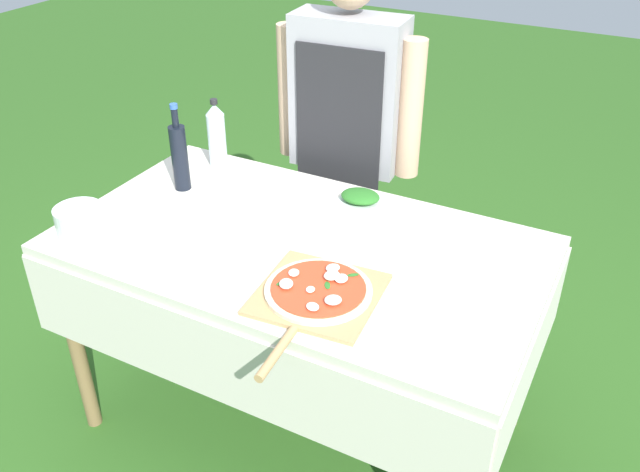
# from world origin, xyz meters

# --- Properties ---
(ground_plane) EXTENTS (12.00, 12.00, 0.00)m
(ground_plane) POSITION_xyz_m (0.00, 0.00, 0.00)
(ground_plane) COLOR #2D5B1E
(prep_table) EXTENTS (1.49, 0.85, 0.79)m
(prep_table) POSITION_xyz_m (0.00, 0.00, 0.70)
(prep_table) COLOR beige
(prep_table) RESTS_ON ground
(person_cook) EXTENTS (0.57, 0.21, 1.51)m
(person_cook) POSITION_xyz_m (-0.14, 0.62, 0.89)
(person_cook) COLOR #4C4C51
(person_cook) RESTS_ON ground
(pizza_on_peel) EXTENTS (0.35, 0.53, 0.06)m
(pizza_on_peel) POSITION_xyz_m (0.19, -0.23, 0.81)
(pizza_on_peel) COLOR tan
(pizza_on_peel) RESTS_ON prep_table
(oil_bottle) EXTENTS (0.06, 0.06, 0.31)m
(oil_bottle) POSITION_xyz_m (-0.53, 0.12, 0.92)
(oil_bottle) COLOR black
(oil_bottle) RESTS_ON prep_table
(water_bottle) EXTENTS (0.07, 0.07, 0.26)m
(water_bottle) POSITION_xyz_m (-0.53, 0.33, 0.91)
(water_bottle) COLOR silver
(water_bottle) RESTS_ON prep_table
(herb_container) EXTENTS (0.17, 0.14, 0.04)m
(herb_container) POSITION_xyz_m (0.06, 0.31, 0.81)
(herb_container) COLOR silver
(herb_container) RESTS_ON prep_table
(mixing_tub) EXTENTS (0.15, 0.15, 0.11)m
(mixing_tub) POSITION_xyz_m (-0.60, -0.30, 0.84)
(mixing_tub) COLOR silver
(mixing_tub) RESTS_ON prep_table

